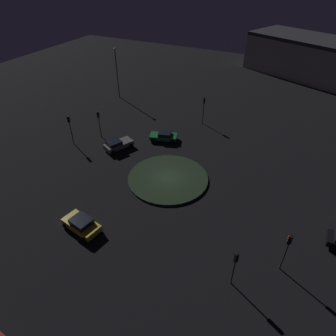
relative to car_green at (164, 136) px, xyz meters
name	(u,v)px	position (x,y,z in m)	size (l,w,h in m)	color
ground_plane	(168,179)	(-4.63, 7.93, -0.69)	(116.43, 116.43, 0.00)	black
roundabout_island	(168,178)	(-4.63, 7.93, -0.57)	(9.69, 9.69, 0.26)	#263823
car_green	(164,136)	(0.00, 0.00, 0.00)	(4.24, 3.00, 1.33)	#1E7238
car_grey	(118,144)	(4.64, 4.97, 0.06)	(3.28, 4.32, 1.43)	slate
car_yellow	(82,224)	(-0.64, 18.91, 0.06)	(4.19, 2.67, 1.47)	gold
traffic_light_east	(99,119)	(8.77, 3.28, 2.18)	(0.39, 0.36, 4.03)	#2D2D2D
traffic_light_northwest	(287,246)	(-18.87, 14.84, 2.29)	(0.39, 0.37, 4.20)	#2D2D2D
traffic_light_east_near	(70,125)	(11.14, 6.63, 2.38)	(0.37, 0.32, 4.33)	#2D2D2D
traffic_light_northwest_near	(235,263)	(-15.47, 18.05, 2.02)	(0.39, 0.38, 3.80)	#2D2D2D
traffic_light_south	(204,106)	(-3.22, -7.34, 2.43)	(0.32, 0.37, 4.40)	#2D2D2D
streetlamp_southeast	(117,69)	(14.76, -10.38, 4.69)	(0.44, 0.44, 8.99)	#4C4C51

